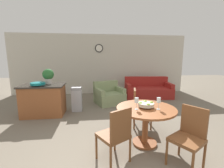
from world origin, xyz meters
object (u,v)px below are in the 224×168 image
at_px(dining_table, 146,116).
at_px(wine_glass_left, 137,101).
at_px(trash_bin, 77,99).
at_px(dining_chair_far_side, 139,106).
at_px(dining_chair_near_right, 189,134).
at_px(armchair, 109,96).
at_px(teal_bowl, 38,84).
at_px(dining_chair_near_left, 116,133).
at_px(potted_plant, 48,75).
at_px(wine_glass_right, 159,101).
at_px(kitchen_island, 44,100).
at_px(fruit_bowl, 146,104).
at_px(couch, 148,90).

xyz_separation_m(dining_table, wine_glass_left, (-0.21, -0.08, 0.32)).
bearing_deg(trash_bin, dining_chair_far_side, -38.50).
relative_size(dining_chair_near_right, armchair, 0.77).
distance_m(teal_bowl, armchair, 2.42).
bearing_deg(dining_chair_near_right, dining_chair_near_left, 50.45).
bearing_deg(potted_plant, wine_glass_right, -40.72).
distance_m(dining_chair_near_right, dining_chair_far_side, 1.44).
bearing_deg(teal_bowl, kitchen_island, 59.15).
distance_m(dining_table, trash_bin, 2.55).
xyz_separation_m(fruit_bowl, kitchen_island, (-2.40, 1.81, -0.34)).
distance_m(fruit_bowl, wine_glass_right, 0.24).
relative_size(fruit_bowl, armchair, 0.25).
distance_m(kitchen_island, teal_bowl, 0.52).
xyz_separation_m(wine_glass_left, teal_bowl, (-2.27, 1.76, 0.06)).
xyz_separation_m(kitchen_island, trash_bin, (0.91, 0.24, -0.07)).
relative_size(dining_chair_near_left, fruit_bowl, 3.10).
bearing_deg(dining_chair_near_left, dining_table, 5.45).
relative_size(kitchen_island, couch, 0.60).
relative_size(teal_bowl, trash_bin, 0.51).
bearing_deg(wine_glass_left, trash_bin, 121.09).
height_order(dining_chair_near_right, wine_glass_right, wine_glass_right).
height_order(kitchen_island, armchair, kitchen_island).
relative_size(dining_chair_far_side, kitchen_island, 0.78).
bearing_deg(fruit_bowl, dining_chair_near_right, -53.67).
xyz_separation_m(kitchen_island, armchair, (1.98, 0.94, -0.18)).
relative_size(teal_bowl, potted_plant, 0.87).
bearing_deg(wine_glass_right, couch, 72.44).
xyz_separation_m(potted_plant, trash_bin, (0.80, 0.04, -0.77)).
bearing_deg(dining_chair_far_side, kitchen_island, -98.41).
xyz_separation_m(wine_glass_right, couch, (1.14, 3.59, -0.60)).
xyz_separation_m(wine_glass_right, kitchen_island, (-2.59, 1.93, -0.44)).
relative_size(dining_table, dining_chair_near_left, 1.20).
bearing_deg(kitchen_island, dining_table, -37.08).
bearing_deg(fruit_bowl, wine_glass_left, -158.90).
distance_m(potted_plant, couch, 3.99).
distance_m(wine_glass_right, kitchen_island, 3.26).
relative_size(wine_glass_left, kitchen_island, 0.18).
height_order(dining_table, fruit_bowl, fruit_bowl).
height_order(fruit_bowl, couch, fruit_bowl).
relative_size(potted_plant, armchair, 0.37).
relative_size(wine_glass_right, kitchen_island, 0.18).
xyz_separation_m(dining_table, trash_bin, (-1.49, 2.06, -0.19)).
bearing_deg(couch, fruit_bowl, -106.22).
distance_m(dining_table, teal_bowl, 3.02).
bearing_deg(dining_table, wine_glass_left, -158.90).
height_order(dining_chair_far_side, wine_glass_right, wine_glass_right).
bearing_deg(dining_table, dining_chair_near_left, -143.60).
height_order(dining_chair_far_side, kitchen_island, dining_chair_far_side).
bearing_deg(armchair, dining_chair_far_side, -94.13).
relative_size(dining_chair_far_side, potted_plant, 2.09).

